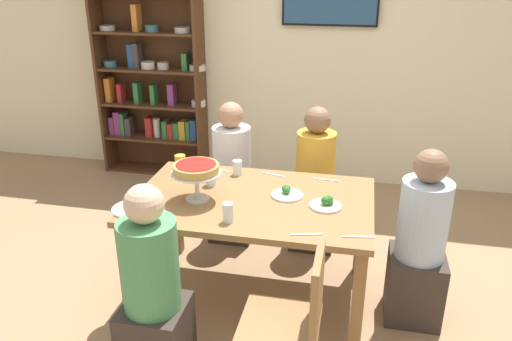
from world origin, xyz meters
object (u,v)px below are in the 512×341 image
object	(u,v)px
dining_table	(253,211)
cutlery_knife_near	(273,174)
diner_far_right	(314,189)
cutlery_knife_far	(221,170)
diner_head_east	(419,250)
salad_plate_far_diner	(287,193)
diner_near_left	(153,299)
diner_far_left	(232,182)
beer_glass_amber_tall	(180,164)
cutlery_spare_fork	(359,237)
cutlery_fork_near	(307,234)
salad_plate_spare	(132,207)
water_glass_clear_spare	(211,178)
salad_plate_near_diner	(326,203)
bookshelf	(151,70)
chair_near_right	(294,318)
water_glass_clear_near	(237,168)
water_glass_clear_far	(228,213)
deep_dish_pizza_stand	(196,171)
cutlery_fork_far	(327,180)

from	to	relation	value
dining_table	cutlery_knife_near	size ratio (longest dim) A/B	8.43
diner_far_right	cutlery_knife_far	distance (m)	0.79
diner_head_east	salad_plate_far_diner	distance (m)	0.89
dining_table	diner_near_left	distance (m)	0.90
diner_far_right	diner_far_left	distance (m)	0.66
beer_glass_amber_tall	diner_near_left	bearing A→B (deg)	-78.41
dining_table	cutlery_spare_fork	xyz separation A→B (m)	(0.67, -0.36, 0.09)
beer_glass_amber_tall	cutlery_fork_near	bearing A→B (deg)	-34.96
salad_plate_spare	dining_table	bearing A→B (deg)	24.20
beer_glass_amber_tall	cutlery_knife_near	xyz separation A→B (m)	(0.65, 0.11, -0.07)
salad_plate_far_diner	water_glass_clear_spare	distance (m)	0.53
salad_plate_near_diner	beer_glass_amber_tall	size ratio (longest dim) A/B	1.46
bookshelf	chair_near_right	world-z (taller)	bookshelf
diner_far_left	water_glass_clear_near	size ratio (longest dim) A/B	10.99
diner_far_right	water_glass_clear_far	bearing A→B (deg)	-19.55
deep_dish_pizza_stand	cutlery_fork_near	size ratio (longest dim) A/B	1.75
salad_plate_near_diner	cutlery_fork_far	distance (m)	0.41
chair_near_right	cutlery_spare_fork	bearing A→B (deg)	-34.02
dining_table	cutlery_fork_near	bearing A→B (deg)	-45.15
chair_near_right	salad_plate_far_diner	distance (m)	0.93
diner_near_left	salad_plate_far_diner	distance (m)	1.09
water_glass_clear_far	diner_far_left	bearing A→B (deg)	103.65
water_glass_clear_spare	deep_dish_pizza_stand	bearing A→B (deg)	-94.62
diner_head_east	diner_far_right	size ratio (longest dim) A/B	1.00
chair_near_right	cutlery_spare_fork	distance (m)	0.58
chair_near_right	beer_glass_amber_tall	xyz separation A→B (m)	(-0.97, 1.08, 0.32)
deep_dish_pizza_stand	water_glass_clear_far	bearing A→B (deg)	-42.29
deep_dish_pizza_stand	cutlery_fork_far	distance (m)	0.93
salad_plate_near_diner	salad_plate_spare	bearing A→B (deg)	-166.19
diner_head_east	water_glass_clear_spare	bearing A→B (deg)	-5.93
diner_head_east	salad_plate_far_diner	xyz separation A→B (m)	(-0.84, 0.09, 0.27)
dining_table	water_glass_clear_far	xyz separation A→B (m)	(-0.07, -0.34, 0.15)
bookshelf	cutlery_fork_near	world-z (taller)	bookshelf
cutlery_knife_near	cutlery_knife_far	distance (m)	0.39
diner_far_left	chair_near_right	world-z (taller)	diner_far_left
water_glass_clear_near	salad_plate_spare	bearing A→B (deg)	-126.79
dining_table	salad_plate_near_diner	size ratio (longest dim) A/B	7.58
diner_near_left	salad_plate_near_diner	world-z (taller)	diner_near_left
salad_plate_far_diner	diner_head_east	bearing A→B (deg)	-5.88
diner_head_east	salad_plate_spare	size ratio (longest dim) A/B	4.74
diner_far_right	cutlery_knife_near	xyz separation A→B (m)	(-0.26, -0.37, 0.25)
diner_near_left	salad_plate_near_diner	distance (m)	1.17
deep_dish_pizza_stand	water_glass_clear_spare	distance (m)	0.27
beer_glass_amber_tall	cutlery_fork_far	distance (m)	1.03
salad_plate_far_diner	water_glass_clear_near	size ratio (longest dim) A/B	1.97
cutlery_fork_far	salad_plate_near_diner	bearing A→B (deg)	97.85
salad_plate_near_diner	cutlery_knife_far	distance (m)	0.91
dining_table	cutlery_fork_near	world-z (taller)	cutlery_fork_near
cutlery_spare_fork	water_glass_clear_spare	bearing A→B (deg)	143.63
deep_dish_pizza_stand	cutlery_spare_fork	xyz separation A→B (m)	(1.01, -0.27, -0.19)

